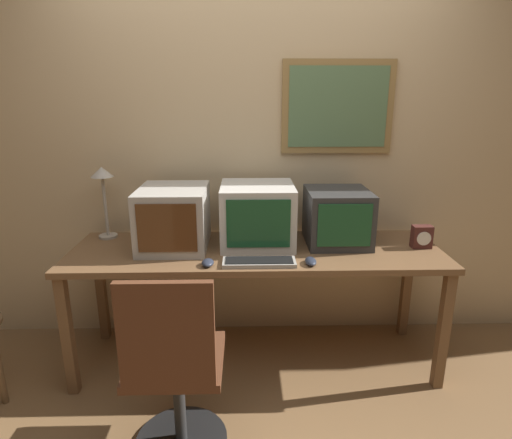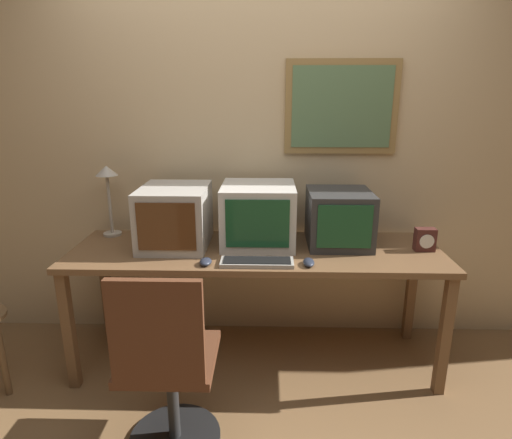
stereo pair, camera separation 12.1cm
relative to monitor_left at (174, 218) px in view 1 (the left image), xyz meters
The scene contains 11 objects.
wall_back 0.71m from the monitor_left, 36.16° to the left, with size 8.00×0.08×2.60m.
desk 0.55m from the monitor_left, ahead, with size 2.19×0.67×0.75m.
monitor_left is the anchor object (origin of this frame).
monitor_center 0.50m from the monitor_left, ahead, with size 0.44×0.44×0.36m.
monitor_right 0.99m from the monitor_left, ahead, with size 0.37×0.40×0.33m.
keyboard_main 0.61m from the monitor_left, 31.10° to the right, with size 0.39×0.13×0.03m.
mouse_near_keyboard 0.85m from the monitor_left, 21.58° to the right, with size 0.06×0.11×0.03m.
mouse_far_corner 0.42m from the monitor_left, 54.72° to the right, with size 0.07×0.10×0.03m.
desk_clock 1.48m from the monitor_left, ahead, with size 0.12×0.07×0.14m.
desk_lamp 0.51m from the monitor_left, 159.21° to the left, with size 0.14×0.14×0.45m.
office_chair 0.96m from the monitor_left, 82.40° to the right, with size 0.44×0.44×0.95m.
Camera 1 is at (-0.06, -1.60, 1.64)m, focal length 30.00 mm.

